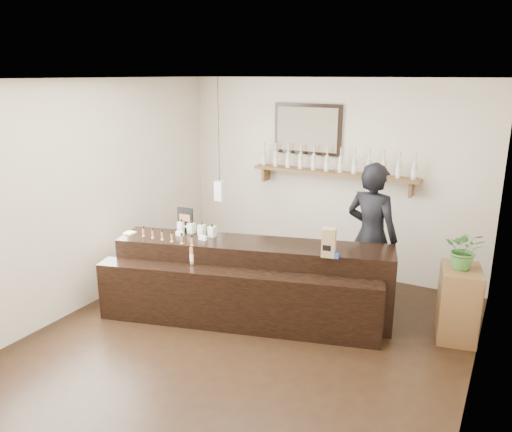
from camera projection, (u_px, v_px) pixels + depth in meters
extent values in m
plane|color=black|center=(244.00, 344.00, 5.45)|extent=(5.00, 5.00, 0.00)
plane|color=beige|center=(329.00, 178.00, 7.18)|extent=(4.50, 0.00, 4.50)
plane|color=beige|center=(35.00, 327.00, 2.95)|extent=(4.50, 0.00, 4.50)
plane|color=beige|center=(84.00, 196.00, 6.10)|extent=(0.00, 5.00, 5.00)
plane|color=beige|center=(484.00, 259.00, 4.04)|extent=(0.00, 5.00, 5.00)
plane|color=white|center=(243.00, 79.00, 4.68)|extent=(5.00, 5.00, 0.00)
cube|color=brown|center=(333.00, 173.00, 7.00)|extent=(2.40, 0.25, 0.04)
cube|color=brown|center=(266.00, 174.00, 7.55)|extent=(0.04, 0.20, 0.20)
cube|color=brown|center=(411.00, 189.00, 6.57)|extent=(0.04, 0.20, 0.20)
cube|color=black|center=(307.00, 129.00, 7.13)|extent=(1.02, 0.04, 0.72)
cube|color=#44382B|center=(307.00, 129.00, 7.11)|extent=(0.92, 0.01, 0.62)
cube|color=white|center=(220.00, 191.00, 7.06)|extent=(0.12, 0.12, 0.28)
cylinder|color=black|center=(219.00, 131.00, 6.82)|extent=(0.01, 0.01, 1.41)
cylinder|color=beige|center=(264.00, 158.00, 7.47)|extent=(0.07, 0.07, 0.20)
cone|color=beige|center=(264.00, 150.00, 7.43)|extent=(0.07, 0.07, 0.05)
cylinder|color=beige|center=(264.00, 146.00, 7.42)|extent=(0.02, 0.02, 0.07)
cylinder|color=#E18F42|center=(264.00, 143.00, 7.41)|extent=(0.03, 0.03, 0.02)
cylinder|color=white|center=(264.00, 160.00, 7.48)|extent=(0.07, 0.07, 0.09)
cylinder|color=beige|center=(276.00, 160.00, 7.38)|extent=(0.07, 0.07, 0.20)
cone|color=beige|center=(276.00, 151.00, 7.34)|extent=(0.07, 0.07, 0.05)
cylinder|color=beige|center=(276.00, 147.00, 7.33)|extent=(0.02, 0.02, 0.07)
cylinder|color=#E18F42|center=(276.00, 144.00, 7.31)|extent=(0.03, 0.03, 0.02)
cylinder|color=white|center=(276.00, 161.00, 7.38)|extent=(0.07, 0.07, 0.09)
cylinder|color=beige|center=(288.00, 161.00, 7.29)|extent=(0.07, 0.07, 0.20)
cone|color=beige|center=(288.00, 152.00, 7.25)|extent=(0.07, 0.07, 0.05)
cylinder|color=beige|center=(288.00, 148.00, 7.24)|extent=(0.02, 0.02, 0.07)
cylinder|color=#E18F42|center=(288.00, 145.00, 7.22)|extent=(0.03, 0.03, 0.02)
cylinder|color=white|center=(288.00, 162.00, 7.29)|extent=(0.07, 0.07, 0.09)
cylinder|color=beige|center=(301.00, 162.00, 7.20)|extent=(0.07, 0.07, 0.20)
cone|color=beige|center=(301.00, 153.00, 7.16)|extent=(0.07, 0.07, 0.05)
cylinder|color=beige|center=(301.00, 149.00, 7.14)|extent=(0.02, 0.02, 0.07)
cylinder|color=#E18F42|center=(301.00, 145.00, 7.13)|extent=(0.03, 0.03, 0.02)
cylinder|color=white|center=(301.00, 163.00, 7.20)|extent=(0.07, 0.07, 0.09)
cylinder|color=beige|center=(314.00, 163.00, 7.10)|extent=(0.07, 0.07, 0.20)
cone|color=beige|center=(314.00, 154.00, 7.07)|extent=(0.07, 0.07, 0.05)
cylinder|color=beige|center=(314.00, 150.00, 7.05)|extent=(0.02, 0.02, 0.07)
cylinder|color=#E18F42|center=(314.00, 146.00, 7.04)|extent=(0.03, 0.03, 0.02)
cylinder|color=white|center=(313.00, 164.00, 7.11)|extent=(0.07, 0.07, 0.09)
cylinder|color=beige|center=(327.00, 164.00, 7.01)|extent=(0.07, 0.07, 0.20)
cone|color=beige|center=(327.00, 155.00, 6.98)|extent=(0.07, 0.07, 0.05)
cylinder|color=beige|center=(327.00, 151.00, 6.96)|extent=(0.02, 0.02, 0.07)
cylinder|color=#E18F42|center=(327.00, 147.00, 6.95)|extent=(0.03, 0.03, 0.02)
cylinder|color=white|center=(327.00, 165.00, 7.02)|extent=(0.07, 0.07, 0.09)
cylinder|color=beige|center=(340.00, 165.00, 6.92)|extent=(0.07, 0.07, 0.20)
cone|color=beige|center=(341.00, 156.00, 6.89)|extent=(0.07, 0.07, 0.05)
cylinder|color=beige|center=(341.00, 152.00, 6.87)|extent=(0.02, 0.02, 0.07)
cylinder|color=#E18F42|center=(341.00, 148.00, 6.86)|extent=(0.03, 0.03, 0.02)
cylinder|color=white|center=(340.00, 167.00, 6.93)|extent=(0.07, 0.07, 0.09)
cylinder|color=beige|center=(354.00, 166.00, 6.83)|extent=(0.07, 0.07, 0.20)
cone|color=beige|center=(355.00, 157.00, 6.80)|extent=(0.07, 0.07, 0.05)
cylinder|color=beige|center=(355.00, 153.00, 6.78)|extent=(0.02, 0.02, 0.07)
cylinder|color=#E18F42|center=(355.00, 149.00, 6.77)|extent=(0.03, 0.03, 0.02)
cylinder|color=white|center=(354.00, 168.00, 6.84)|extent=(0.07, 0.07, 0.09)
cylinder|color=beige|center=(369.00, 168.00, 6.74)|extent=(0.07, 0.07, 0.20)
cone|color=beige|center=(369.00, 158.00, 6.70)|extent=(0.07, 0.07, 0.05)
cylinder|color=beige|center=(370.00, 154.00, 6.69)|extent=(0.02, 0.02, 0.07)
cylinder|color=#E18F42|center=(370.00, 150.00, 6.68)|extent=(0.03, 0.03, 0.02)
cylinder|color=white|center=(369.00, 169.00, 6.75)|extent=(0.07, 0.07, 0.09)
cylinder|color=beige|center=(383.00, 169.00, 6.65)|extent=(0.07, 0.07, 0.20)
cone|color=beige|center=(384.00, 160.00, 6.61)|extent=(0.07, 0.07, 0.05)
cylinder|color=beige|center=(384.00, 155.00, 6.60)|extent=(0.02, 0.02, 0.07)
cylinder|color=#E18F42|center=(385.00, 151.00, 6.58)|extent=(0.03, 0.03, 0.02)
cylinder|color=white|center=(383.00, 170.00, 6.65)|extent=(0.07, 0.07, 0.09)
cylinder|color=beige|center=(399.00, 170.00, 6.56)|extent=(0.07, 0.07, 0.20)
cone|color=beige|center=(399.00, 161.00, 6.52)|extent=(0.07, 0.07, 0.05)
cylinder|color=beige|center=(400.00, 156.00, 6.51)|extent=(0.02, 0.02, 0.07)
cylinder|color=#E18F42|center=(400.00, 153.00, 6.49)|extent=(0.03, 0.03, 0.02)
cylinder|color=white|center=(398.00, 172.00, 6.56)|extent=(0.07, 0.07, 0.09)
cylinder|color=beige|center=(414.00, 172.00, 6.47)|extent=(0.07, 0.07, 0.20)
cone|color=beige|center=(415.00, 162.00, 6.43)|extent=(0.07, 0.07, 0.05)
cylinder|color=beige|center=(415.00, 157.00, 6.41)|extent=(0.02, 0.02, 0.07)
cylinder|color=#E18F42|center=(416.00, 154.00, 6.40)|extent=(0.03, 0.03, 0.02)
cylinder|color=white|center=(414.00, 173.00, 6.47)|extent=(0.07, 0.07, 0.09)
cube|color=black|center=(254.00, 278.00, 6.04)|extent=(3.32, 1.45, 0.92)
cube|color=black|center=(235.00, 300.00, 5.70)|extent=(3.24, 1.17, 0.70)
cube|color=white|center=(180.00, 234.00, 6.15)|extent=(0.10, 0.04, 0.05)
cube|color=white|center=(203.00, 238.00, 5.99)|extent=(0.10, 0.04, 0.05)
cube|color=#FCEE9A|center=(131.00, 246.00, 6.29)|extent=(0.12, 0.12, 0.12)
cube|color=#FCEE9A|center=(130.00, 237.00, 6.26)|extent=(0.12, 0.12, 0.12)
cube|color=beige|center=(181.00, 226.00, 6.32)|extent=(0.08, 0.08, 0.13)
cube|color=#F6C0C4|center=(179.00, 227.00, 6.28)|extent=(0.07, 0.00, 0.06)
cylinder|color=black|center=(181.00, 220.00, 6.30)|extent=(0.02, 0.02, 0.03)
cube|color=beige|center=(191.00, 228.00, 6.25)|extent=(0.08, 0.08, 0.13)
cube|color=#F6C0C4|center=(189.00, 229.00, 6.21)|extent=(0.07, 0.00, 0.06)
cylinder|color=black|center=(191.00, 222.00, 6.23)|extent=(0.02, 0.02, 0.03)
cube|color=beige|center=(202.00, 230.00, 6.18)|extent=(0.08, 0.08, 0.13)
cube|color=#F6C0C4|center=(200.00, 231.00, 6.14)|extent=(0.07, 0.00, 0.06)
cylinder|color=black|center=(201.00, 224.00, 6.16)|extent=(0.02, 0.02, 0.03)
cube|color=beige|center=(212.00, 232.00, 6.11)|extent=(0.08, 0.08, 0.13)
cube|color=#F6C0C4|center=(210.00, 233.00, 6.07)|extent=(0.07, 0.00, 0.06)
cylinder|color=black|center=(212.00, 226.00, 6.09)|extent=(0.02, 0.02, 0.03)
cylinder|color=#AA6F39|center=(144.00, 245.00, 6.18)|extent=(0.07, 0.07, 0.20)
cone|color=#AA6F39|center=(144.00, 236.00, 6.14)|extent=(0.07, 0.07, 0.05)
cylinder|color=#AA6F39|center=(143.00, 231.00, 6.12)|extent=(0.02, 0.02, 0.07)
cylinder|color=black|center=(143.00, 227.00, 6.11)|extent=(0.03, 0.03, 0.02)
cylinder|color=white|center=(144.00, 247.00, 6.18)|extent=(0.07, 0.07, 0.09)
cylinder|color=#AA6F39|center=(153.00, 247.00, 6.11)|extent=(0.07, 0.07, 0.20)
cone|color=#AA6F39|center=(153.00, 237.00, 6.07)|extent=(0.07, 0.07, 0.05)
cylinder|color=#AA6F39|center=(153.00, 233.00, 6.06)|extent=(0.02, 0.02, 0.07)
cylinder|color=black|center=(152.00, 229.00, 6.05)|extent=(0.03, 0.03, 0.02)
cylinder|color=white|center=(154.00, 249.00, 6.12)|extent=(0.07, 0.07, 0.09)
cylinder|color=#AA6F39|center=(163.00, 249.00, 6.04)|extent=(0.07, 0.07, 0.20)
cone|color=#AA6F39|center=(162.00, 239.00, 6.01)|extent=(0.07, 0.07, 0.05)
cylinder|color=#AA6F39|center=(162.00, 234.00, 5.99)|extent=(0.02, 0.02, 0.07)
cylinder|color=black|center=(162.00, 231.00, 5.98)|extent=(0.03, 0.03, 0.02)
cylinder|color=white|center=(163.00, 251.00, 6.05)|extent=(0.07, 0.07, 0.09)
cylinder|color=#AA6F39|center=(172.00, 251.00, 5.98)|extent=(0.07, 0.07, 0.20)
cone|color=#AA6F39|center=(172.00, 241.00, 5.94)|extent=(0.07, 0.07, 0.05)
cylinder|color=#AA6F39|center=(172.00, 236.00, 5.93)|extent=(0.02, 0.02, 0.07)
cylinder|color=black|center=(172.00, 232.00, 5.91)|extent=(0.03, 0.03, 0.02)
cylinder|color=white|center=(173.00, 253.00, 5.98)|extent=(0.07, 0.07, 0.09)
cylinder|color=#AA6F39|center=(182.00, 253.00, 5.91)|extent=(0.07, 0.07, 0.20)
cone|color=#AA6F39|center=(182.00, 243.00, 5.88)|extent=(0.07, 0.07, 0.05)
cylinder|color=#AA6F39|center=(182.00, 238.00, 5.86)|extent=(0.02, 0.02, 0.07)
cylinder|color=black|center=(181.00, 234.00, 5.85)|extent=(0.03, 0.03, 0.02)
cylinder|color=white|center=(182.00, 255.00, 5.92)|extent=(0.07, 0.07, 0.09)
cylinder|color=#AA6F39|center=(192.00, 255.00, 5.85)|extent=(0.07, 0.07, 0.20)
cone|color=#AA6F39|center=(192.00, 245.00, 5.81)|extent=(0.07, 0.07, 0.05)
cylinder|color=#AA6F39|center=(192.00, 240.00, 5.79)|extent=(0.02, 0.02, 0.07)
cylinder|color=black|center=(192.00, 236.00, 5.78)|extent=(0.03, 0.03, 0.02)
cylinder|color=white|center=(192.00, 257.00, 5.85)|extent=(0.07, 0.07, 0.09)
cube|color=black|center=(185.00, 220.00, 6.29)|extent=(0.22, 0.03, 0.31)
cube|color=brown|center=(185.00, 218.00, 6.27)|extent=(0.16, 0.01, 0.09)
cube|color=white|center=(185.00, 226.00, 6.31)|extent=(0.16, 0.01, 0.04)
cube|color=olive|center=(329.00, 243.00, 5.41)|extent=(0.17, 0.14, 0.32)
cube|color=black|center=(327.00, 248.00, 5.38)|extent=(0.09, 0.02, 0.06)
cube|color=blue|center=(333.00, 256.00, 5.41)|extent=(0.12, 0.07, 0.05)
cylinder|color=blue|center=(333.00, 252.00, 5.40)|extent=(0.07, 0.04, 0.06)
cube|color=brown|center=(458.00, 303.00, 5.50)|extent=(0.51, 0.63, 0.82)
imported|color=#366A2A|center=(465.00, 250.00, 5.32)|extent=(0.42, 0.37, 0.44)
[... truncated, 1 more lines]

